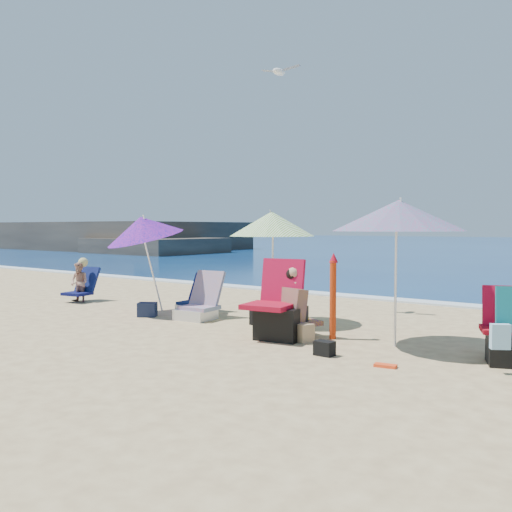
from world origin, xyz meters
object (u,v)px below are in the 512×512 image
Objects in this scene: chair_navy at (196,302)px; camp_chair_left at (280,315)px; umbrella_turquoise at (398,216)px; seagull at (279,72)px; chair_rainbow at (199,307)px; camp_chair_right at (510,336)px; umbrella_striped at (272,224)px; person_center at (293,303)px; person_left at (80,282)px; umbrella_blue at (143,228)px; furled_umbrella at (333,292)px.

camp_chair_left is (2.54, -1.02, 0.14)m from chair_navy.
umbrella_turquoise is 2.55× the size of seagull.
seagull reaches higher than chair_rainbow.
camp_chair_right is at bearing -7.10° from chair_navy.
umbrella_striped is 3.10m from seagull.
person_center is at bearing 75.75° from camp_chair_left.
person_center reaches higher than person_left.
seagull is at bearing 71.93° from chair_rainbow.
umbrella_turquoise is 2.41× the size of chair_rainbow.
chair_navy is 2.96m from person_left.
seagull reaches higher than umbrella_blue.
furled_umbrella is 1.70× the size of chair_navy.
chair_navy is at bearing 158.16° from camp_chair_left.
furled_umbrella is (1.42, -0.54, -0.95)m from umbrella_striped.
furled_umbrella reaches higher than chair_navy.
seagull is at bearing 129.26° from person_center.
chair_rainbow is at bearing 171.66° from person_center.
chair_rainbow is at bearing -42.52° from chair_navy.
furled_umbrella is at bearing 1.18° from umbrella_blue.
camp_chair_right is (4.92, -0.20, 0.12)m from chair_rainbow.
person_left is (-2.92, -0.39, 0.23)m from chair_navy.
person_left is (-8.37, 0.29, 0.08)m from camp_chair_right.
person_center is at bearing -170.52° from umbrella_turquoise.
umbrella_blue is (-2.37, -0.61, -0.06)m from umbrella_striped.
umbrella_striped is at bearing -1.62° from chair_navy.
umbrella_turquoise is 2.10m from camp_chair_left.
umbrella_blue is 3.90m from furled_umbrella.
furled_umbrella is (3.80, 0.08, -0.89)m from umbrella_blue.
person_center is at bearing -8.34° from chair_rainbow.
umbrella_turquoise reaches higher than camp_chair_left.
umbrella_striped is 1.80m from camp_chair_left.
umbrella_blue is at bearing -171.19° from chair_rainbow.
person_left is (-4.64, -0.34, -1.19)m from umbrella_striped.
umbrella_turquoise reaches higher than umbrella_blue.
chair_navy is 0.73× the size of camp_chair_right.
chair_rainbow is 4.93m from camp_chair_right.
camp_chair_left is at bearing -162.47° from umbrella_turquoise.
furled_umbrella reaches higher than chair_rainbow.
furled_umbrella is 1.08× the size of camp_chair_left.
umbrella_turquoise is at bearing -7.60° from chair_navy.
camp_chair_left is (-1.51, -0.48, -1.37)m from umbrella_turquoise.
umbrella_blue reaches higher than person_left.
seagull is (-4.40, 1.80, 4.06)m from camp_chair_right.
person_center is (0.06, 0.24, 0.15)m from camp_chair_left.
chair_rainbow is 4.51m from seagull.
umbrella_blue is at bearing 173.62° from camp_chair_left.
umbrella_turquoise is 1.93× the size of person_center.
umbrella_striped is at bearing 4.17° from person_left.
chair_rainbow is (-3.54, 0.06, -1.49)m from umbrella_turquoise.
chair_rainbow is at bearing 8.81° from umbrella_blue.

